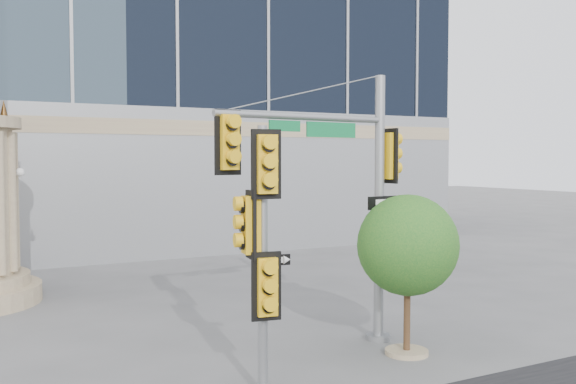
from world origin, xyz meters
name	(u,v)px	position (x,y,z in m)	size (l,w,h in m)	color
ground	(315,365)	(0.00, 0.00, 0.00)	(120.00, 120.00, 0.00)	#545456
main_signal_pole	(342,178)	(1.08, 0.70, 3.57)	(4.48, 0.86, 5.77)	slate
secondary_signal_pole	(262,239)	(-1.66, -1.09, 2.66)	(0.78, 0.66, 4.52)	slate
street_tree	(409,249)	(2.03, -0.30, 2.15)	(2.09, 2.04, 3.26)	gray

